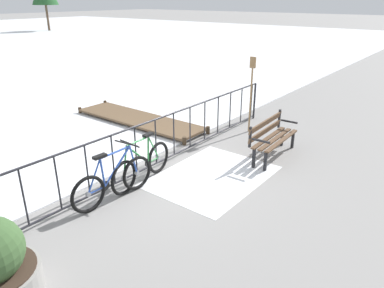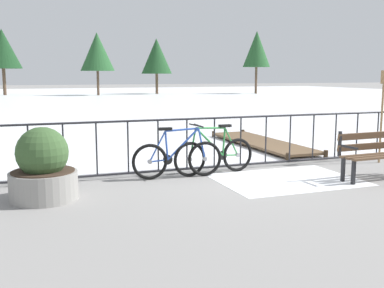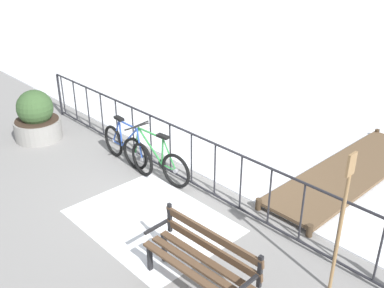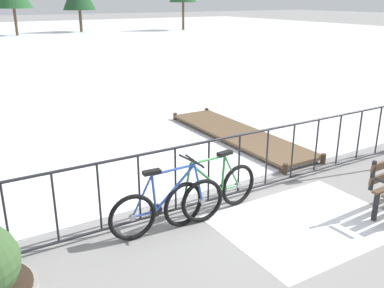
{
  "view_description": "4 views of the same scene",
  "coord_description": "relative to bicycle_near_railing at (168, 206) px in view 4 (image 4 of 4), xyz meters",
  "views": [
    {
      "loc": [
        -4.76,
        -4.88,
        3.35
      ],
      "look_at": [
        0.54,
        -0.76,
        0.62
      ],
      "focal_mm": 33.83,
      "sensor_mm": 36.0,
      "label": 1
    },
    {
      "loc": [
        -3.82,
        -8.26,
        1.89
      ],
      "look_at": [
        -0.71,
        0.13,
        0.54
      ],
      "focal_mm": 43.1,
      "sensor_mm": 36.0,
      "label": 2
    },
    {
      "loc": [
        5.36,
        -4.75,
        4.19
      ],
      "look_at": [
        0.5,
        -0.18,
        0.98
      ],
      "focal_mm": 41.53,
      "sensor_mm": 36.0,
      "label": 3
    },
    {
      "loc": [
        -3.58,
        -4.96,
        3.07
      ],
      "look_at": [
        -0.36,
        0.37,
        0.91
      ],
      "focal_mm": 39.67,
      "sensor_mm": 36.0,
      "label": 4
    }
  ],
  "objects": [
    {
      "name": "ground_plane",
      "position": [
        1.17,
        0.36,
        -0.37
      ],
      "size": [
        160.0,
        160.0,
        0.0
      ],
      "primitive_type": "plane",
      "color": "gray"
    },
    {
      "name": "railing_fence",
      "position": [
        1.17,
        0.36,
        0.19
      ],
      "size": [
        9.06,
        0.06,
        1.07
      ],
      "color": "#232328",
      "rests_on": "ground"
    },
    {
      "name": "bicycle_near_railing",
      "position": [
        0.0,
        0.0,
        0.0
      ],
      "size": [
        1.71,
        0.52,
        0.97
      ],
      "color": "black",
      "rests_on": "ground"
    },
    {
      "name": "wooden_dock",
      "position": [
        3.26,
        2.74,
        -0.25
      ],
      "size": [
        1.1,
        4.27,
        0.2
      ],
      "color": "brown",
      "rests_on": "ground"
    },
    {
      "name": "bicycle_second",
      "position": [
        0.77,
        0.07,
        0.0
      ],
      "size": [
        1.71,
        0.52,
        0.97
      ],
      "color": "black",
      "rests_on": "ground"
    },
    {
      "name": "snow_patch",
      "position": [
        1.81,
        -0.84,
        -0.36
      ],
      "size": [
        2.51,
        1.88,
        0.01
      ],
      "primitive_type": "cube",
      "color": "white",
      "rests_on": "ground"
    }
  ]
}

